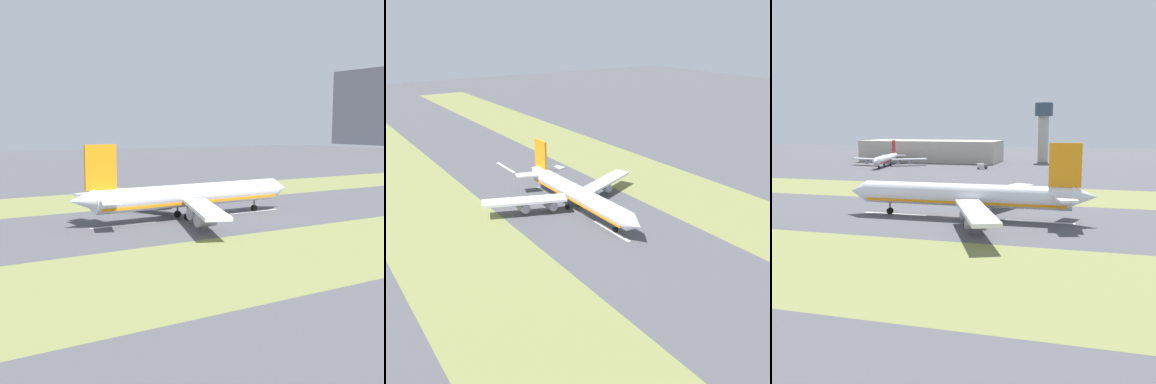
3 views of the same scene
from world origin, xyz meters
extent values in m
plane|color=#4C4C51|center=(0.00, 0.00, 0.00)|extent=(800.00, 800.00, 0.00)
cube|color=olive|center=(-45.00, 0.00, 0.00)|extent=(40.00, 600.00, 0.01)
cube|color=olive|center=(45.00, 0.00, 0.00)|extent=(40.00, 600.00, 0.01)
cube|color=silver|center=(0.00, -23.33, 0.01)|extent=(1.20, 18.00, 0.01)
cube|color=silver|center=(0.00, 16.67, 0.01)|extent=(1.20, 18.00, 0.01)
cylinder|color=white|center=(-0.31, -3.33, 6.20)|extent=(6.70, 56.07, 6.00)
cone|color=white|center=(-0.69, 27.16, 6.20)|extent=(5.94, 5.07, 5.88)
cone|color=white|center=(0.08, -34.33, 7.00)|extent=(5.17, 6.06, 5.10)
cube|color=orange|center=(-0.31, -3.33, 4.55)|extent=(6.37, 53.83, 0.70)
cube|color=white|center=(-17.72, -10.77, 5.30)|extent=(29.07, 16.73, 0.90)
cube|color=white|center=(17.28, -10.34, 5.30)|extent=(29.20, 16.12, 0.90)
cylinder|color=#93939E|center=(-9.26, -7.45, 2.85)|extent=(3.26, 4.84, 3.20)
cylinder|color=#93939E|center=(-18.21, -11.06, 2.85)|extent=(3.26, 4.84, 3.20)
cylinder|color=#93939E|center=(8.74, -7.22, 2.85)|extent=(3.26, 4.84, 3.20)
cylinder|color=#93939E|center=(17.79, -10.61, 2.85)|extent=(3.26, 4.84, 3.20)
cube|color=orange|center=(0.02, -29.33, 14.70)|extent=(0.90, 8.01, 11.00)
cube|color=white|center=(-5.48, -29.40, 7.20)|extent=(10.88, 7.38, 0.60)
cube|color=white|center=(5.52, -29.26, 7.20)|extent=(10.86, 7.17, 0.60)
cylinder|color=#59595E|center=(-0.57, 17.94, 2.50)|extent=(0.50, 0.50, 3.20)
cylinder|color=black|center=(-0.57, 17.94, 0.90)|extent=(0.92, 1.81, 1.80)
cylinder|color=#59595E|center=(-2.87, -6.37, 2.50)|extent=(0.50, 0.50, 3.20)
cylinder|color=black|center=(-2.87, -6.37, 0.90)|extent=(0.92, 1.81, 1.80)
cylinder|color=#59595E|center=(2.33, -6.30, 2.50)|extent=(0.50, 0.50, 3.20)
cylinder|color=black|center=(2.33, -6.30, 0.90)|extent=(0.92, 1.81, 1.80)
camera|label=1|loc=(121.20, -77.05, 24.78)|focal=50.00mm
camera|label=2|loc=(81.30, 119.70, 63.69)|focal=42.00mm
camera|label=3|loc=(-113.69, -34.07, 24.44)|focal=42.00mm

